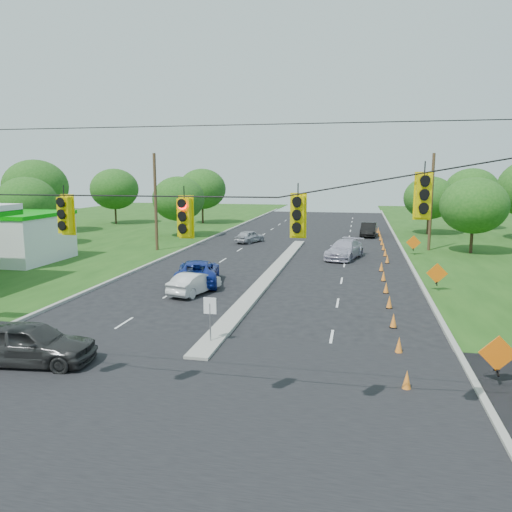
# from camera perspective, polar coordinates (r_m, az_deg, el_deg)

# --- Properties ---
(ground) EXTENTS (160.00, 160.00, 0.00)m
(ground) POSITION_cam_1_polar(r_m,az_deg,el_deg) (16.44, -11.56, -16.74)
(ground) COLOR black
(ground) RESTS_ON ground
(cross_street) EXTENTS (160.00, 14.00, 0.02)m
(cross_street) POSITION_cam_1_polar(r_m,az_deg,el_deg) (16.44, -11.56, -16.74)
(cross_street) COLOR black
(cross_street) RESTS_ON ground
(curb_left) EXTENTS (0.25, 110.00, 0.16)m
(curb_left) POSITION_cam_1_polar(r_m,az_deg,el_deg) (46.94, -8.52, 0.53)
(curb_left) COLOR gray
(curb_left) RESTS_ON ground
(curb_right) EXTENTS (0.25, 110.00, 0.16)m
(curb_right) POSITION_cam_1_polar(r_m,az_deg,el_deg) (44.27, 16.83, -0.31)
(curb_right) COLOR gray
(curb_right) RESTS_ON ground
(median) EXTENTS (1.00, 34.00, 0.18)m
(median) POSITION_cam_1_polar(r_m,az_deg,el_deg) (35.75, 1.78, -2.17)
(median) COLOR gray
(median) RESTS_ON ground
(median_sign) EXTENTS (0.55, 0.06, 2.05)m
(median_sign) POSITION_cam_1_polar(r_m,az_deg,el_deg) (21.19, -5.27, -6.30)
(median_sign) COLOR gray
(median_sign) RESTS_ON ground
(signal_span) EXTENTS (25.60, 0.32, 9.00)m
(signal_span) POSITION_cam_1_polar(r_m,az_deg,el_deg) (14.07, -14.01, 0.03)
(signal_span) COLOR #422D1C
(signal_span) RESTS_ON ground
(utility_pole_far_left) EXTENTS (0.28, 0.28, 9.00)m
(utility_pole_far_left) POSITION_cam_1_polar(r_m,az_deg,el_deg) (47.35, -11.40, 6.01)
(utility_pole_far_left) COLOR #422D1C
(utility_pole_far_left) RESTS_ON ground
(utility_pole_far_right) EXTENTS (0.28, 0.28, 9.00)m
(utility_pole_far_right) POSITION_cam_1_polar(r_m,az_deg,el_deg) (49.00, 19.39, 5.77)
(utility_pole_far_right) COLOR #422D1C
(utility_pole_far_right) RESTS_ON ground
(cone_0) EXTENTS (0.32, 0.32, 0.70)m
(cone_0) POSITION_cam_1_polar(r_m,az_deg,el_deg) (17.95, 16.85, -13.42)
(cone_0) COLOR orange
(cone_0) RESTS_ON ground
(cone_1) EXTENTS (0.32, 0.32, 0.70)m
(cone_1) POSITION_cam_1_polar(r_m,az_deg,el_deg) (21.21, 16.03, -9.78)
(cone_1) COLOR orange
(cone_1) RESTS_ON ground
(cone_2) EXTENTS (0.32, 0.32, 0.70)m
(cone_2) POSITION_cam_1_polar(r_m,az_deg,el_deg) (24.54, 15.44, -7.11)
(cone_2) COLOR orange
(cone_2) RESTS_ON ground
(cone_3) EXTENTS (0.32, 0.32, 0.70)m
(cone_3) POSITION_cam_1_polar(r_m,az_deg,el_deg) (27.91, 14.99, -5.09)
(cone_3) COLOR orange
(cone_3) RESTS_ON ground
(cone_4) EXTENTS (0.32, 0.32, 0.70)m
(cone_4) POSITION_cam_1_polar(r_m,az_deg,el_deg) (31.30, 14.65, -3.50)
(cone_4) COLOR orange
(cone_4) RESTS_ON ground
(cone_5) EXTENTS (0.32, 0.32, 0.70)m
(cone_5) POSITION_cam_1_polar(r_m,az_deg,el_deg) (34.72, 14.37, -2.22)
(cone_5) COLOR orange
(cone_5) RESTS_ON ground
(cone_6) EXTENTS (0.32, 0.32, 0.70)m
(cone_6) POSITION_cam_1_polar(r_m,az_deg,el_deg) (38.16, 14.14, -1.17)
(cone_6) COLOR orange
(cone_6) RESTS_ON ground
(cone_7) EXTENTS (0.32, 0.32, 0.70)m
(cone_7) POSITION_cam_1_polar(r_m,az_deg,el_deg) (41.63, 14.78, -0.33)
(cone_7) COLOR orange
(cone_7) RESTS_ON ground
(cone_8) EXTENTS (0.32, 0.32, 0.70)m
(cone_8) POSITION_cam_1_polar(r_m,az_deg,el_deg) (45.08, 14.56, 0.42)
(cone_8) COLOR orange
(cone_8) RESTS_ON ground
(cone_9) EXTENTS (0.32, 0.32, 0.70)m
(cone_9) POSITION_cam_1_polar(r_m,az_deg,el_deg) (48.54, 14.36, 1.05)
(cone_9) COLOR orange
(cone_9) RESTS_ON ground
(cone_10) EXTENTS (0.32, 0.32, 0.70)m
(cone_10) POSITION_cam_1_polar(r_m,az_deg,el_deg) (52.00, 14.20, 1.60)
(cone_10) COLOR orange
(cone_10) RESTS_ON ground
(cone_11) EXTENTS (0.32, 0.32, 0.70)m
(cone_11) POSITION_cam_1_polar(r_m,az_deg,el_deg) (55.47, 14.05, 2.09)
(cone_11) COLOR orange
(cone_11) RESTS_ON ground
(cone_12) EXTENTS (0.32, 0.32, 0.70)m
(cone_12) POSITION_cam_1_polar(r_m,az_deg,el_deg) (58.94, 13.92, 2.51)
(cone_12) COLOR orange
(cone_12) RESTS_ON ground
(cone_13) EXTENTS (0.32, 0.32, 0.70)m
(cone_13) POSITION_cam_1_polar(r_m,az_deg,el_deg) (62.42, 13.81, 2.89)
(cone_13) COLOR orange
(cone_13) RESTS_ON ground
(work_sign_0) EXTENTS (1.27, 0.58, 1.37)m
(work_sign_0) POSITION_cam_1_polar(r_m,az_deg,el_deg) (19.14, 25.91, -10.16)
(work_sign_0) COLOR black
(work_sign_0) RESTS_ON ground
(work_sign_1) EXTENTS (1.27, 0.58, 1.37)m
(work_sign_1) POSITION_cam_1_polar(r_m,az_deg,el_deg) (32.44, 19.97, -1.97)
(work_sign_1) COLOR black
(work_sign_1) RESTS_ON ground
(work_sign_2) EXTENTS (1.27, 0.58, 1.37)m
(work_sign_2) POSITION_cam_1_polar(r_m,az_deg,el_deg) (46.15, 17.55, 1.41)
(work_sign_2) COLOR black
(work_sign_2) RESTS_ON ground
(tree_2) EXTENTS (5.88, 5.88, 6.86)m
(tree_2) POSITION_cam_1_polar(r_m,az_deg,el_deg) (54.08, -24.74, 5.57)
(tree_2) COLOR black
(tree_2) RESTS_ON ground
(tree_3) EXTENTS (7.56, 7.56, 8.82)m
(tree_3) POSITION_cam_1_polar(r_m,az_deg,el_deg) (65.65, -23.89, 7.25)
(tree_3) COLOR black
(tree_3) RESTS_ON ground
(tree_4) EXTENTS (6.72, 6.72, 7.84)m
(tree_4) POSITION_cam_1_polar(r_m,az_deg,el_deg) (73.83, -15.87, 7.37)
(tree_4) COLOR black
(tree_4) RESTS_ON ground
(tree_5) EXTENTS (5.88, 5.88, 6.86)m
(tree_5) POSITION_cam_1_polar(r_m,az_deg,el_deg) (57.19, -8.86, 6.48)
(tree_5) COLOR black
(tree_5) RESTS_ON ground
(tree_6) EXTENTS (6.72, 6.72, 7.84)m
(tree_6) POSITION_cam_1_polar(r_m,az_deg,el_deg) (71.98, -6.17, 7.63)
(tree_6) COLOR black
(tree_6) RESTS_ON ground
(tree_9) EXTENTS (5.88, 5.88, 6.86)m
(tree_9) POSITION_cam_1_polar(r_m,az_deg,el_deg) (48.62, 23.64, 5.30)
(tree_9) COLOR black
(tree_9) RESTS_ON ground
(tree_11) EXTENTS (6.72, 6.72, 7.84)m
(tree_11) POSITION_cam_1_polar(r_m,az_deg,el_deg) (69.94, 23.41, 6.86)
(tree_11) COLOR black
(tree_11) RESTS_ON ground
(tree_12) EXTENTS (5.88, 5.88, 6.86)m
(tree_12) POSITION_cam_1_polar(r_m,az_deg,el_deg) (62.08, 19.20, 6.30)
(tree_12) COLOR black
(tree_12) RESTS_ON ground
(black_sedan) EXTENTS (5.06, 2.46, 1.67)m
(black_sedan) POSITION_cam_1_polar(r_m,az_deg,el_deg) (21.00, -24.42, -9.08)
(black_sedan) COLOR #292929
(black_sedan) RESTS_ON ground
(white_sedan) EXTENTS (2.39, 4.24, 1.32)m
(white_sedan) POSITION_cam_1_polar(r_m,az_deg,el_deg) (30.29, -7.03, -3.08)
(white_sedan) COLOR silver
(white_sedan) RESTS_ON ground
(blue_pickup) EXTENTS (3.98, 6.25, 1.61)m
(blue_pickup) POSITION_cam_1_polar(r_m,az_deg,el_deg) (32.88, -6.69, -1.83)
(blue_pickup) COLOR navy
(blue_pickup) RESTS_ON ground
(silver_car_far) EXTENTS (3.59, 5.87, 1.59)m
(silver_car_far) POSITION_cam_1_polar(r_m,az_deg,el_deg) (42.98, 10.08, 0.75)
(silver_car_far) COLOR #B5AFC3
(silver_car_far) RESTS_ON ground
(silver_car_oncoming) EXTENTS (2.92, 4.12, 1.30)m
(silver_car_oncoming) POSITION_cam_1_polar(r_m,az_deg,el_deg) (52.14, -0.74, 2.25)
(silver_car_oncoming) COLOR #A2A3AD
(silver_car_oncoming) RESTS_ON ground
(dark_car_receding) EXTENTS (2.02, 4.91, 1.58)m
(dark_car_receding) POSITION_cam_1_polar(r_m,az_deg,el_deg) (58.79, 12.74, 2.97)
(dark_car_receding) COLOR black
(dark_car_receding) RESTS_ON ground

